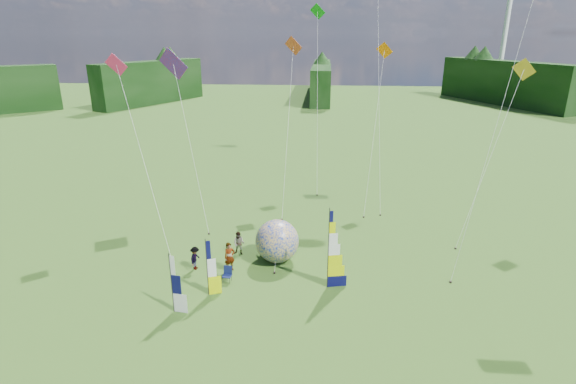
# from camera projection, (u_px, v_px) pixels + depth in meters

# --- Properties ---
(ground) EXTENTS (220.00, 220.00, 0.00)m
(ground) POSITION_uv_depth(u_px,v_px,m) (301.00, 317.00, 23.40)
(ground) COLOR #365619
(ground) RESTS_ON ground
(treeline_ring) EXTENTS (210.00, 210.00, 8.00)m
(treeline_ring) POSITION_uv_depth(u_px,v_px,m) (302.00, 248.00, 22.06)
(treeline_ring) COLOR #25431C
(treeline_ring) RESTS_ON ground
(turbine_right) EXTENTS (8.00, 1.20, 30.00)m
(turbine_right) POSITION_uv_depth(u_px,v_px,m) (506.00, 29.00, 110.73)
(turbine_right) COLOR silver
(turbine_right) RESTS_ON ground
(feather_banner_main) EXTENTS (1.29, 0.36, 4.80)m
(feather_banner_main) POSITION_uv_depth(u_px,v_px,m) (328.00, 250.00, 25.38)
(feather_banner_main) COLOR #0A0A3E
(feather_banner_main) RESTS_ON ground
(side_banner_left) EXTENTS (0.92, 0.41, 3.37)m
(side_banner_left) POSITION_uv_depth(u_px,v_px,m) (207.00, 269.00, 24.84)
(side_banner_left) COLOR #D4E400
(side_banner_left) RESTS_ON ground
(side_banner_far) EXTENTS (0.99, 0.24, 3.33)m
(side_banner_far) POSITION_uv_depth(u_px,v_px,m) (172.00, 284.00, 23.34)
(side_banner_far) COLOR white
(side_banner_far) RESTS_ON ground
(bol_inflatable) EXTENTS (3.16, 3.16, 2.80)m
(bol_inflatable) POSITION_uv_depth(u_px,v_px,m) (277.00, 241.00, 28.77)
(bol_inflatable) COLOR #001F9D
(bol_inflatable) RESTS_ON ground
(spectator_a) EXTENTS (0.81, 0.76, 1.87)m
(spectator_a) POSITION_uv_depth(u_px,v_px,m) (230.00, 257.00, 27.74)
(spectator_a) COLOR #66594C
(spectator_a) RESTS_ON ground
(spectator_b) EXTENTS (0.83, 0.49, 1.60)m
(spectator_b) POSITION_uv_depth(u_px,v_px,m) (239.00, 243.00, 29.82)
(spectator_b) COLOR #66594C
(spectator_b) RESTS_ON ground
(spectator_c) EXTENTS (0.53, 1.02, 1.51)m
(spectator_c) POSITION_uv_depth(u_px,v_px,m) (195.00, 258.00, 27.96)
(spectator_c) COLOR #66594C
(spectator_c) RESTS_ON ground
(spectator_d) EXTENTS (0.98, 0.70, 1.55)m
(spectator_d) POSITION_uv_depth(u_px,v_px,m) (266.00, 242.00, 30.06)
(spectator_d) COLOR #66594C
(spectator_d) RESTS_ON ground
(camp_chair) EXTENTS (0.60, 0.60, 0.96)m
(camp_chair) POSITION_uv_depth(u_px,v_px,m) (227.00, 275.00, 26.56)
(camp_chair) COLOR #0D153D
(camp_chair) RESTS_ON ground
(kite_whale) EXTENTS (7.56, 14.37, 23.81)m
(kite_whale) POSITION_uv_depth(u_px,v_px,m) (379.00, 59.00, 37.62)
(kite_whale) COLOR black
(kite_whale) RESTS_ON ground
(kite_rainbow_delta) EXTENTS (10.88, 12.66, 13.84)m
(kite_rainbow_delta) POSITION_uv_depth(u_px,v_px,m) (190.00, 132.00, 33.91)
(kite_rainbow_delta) COLOR red
(kite_rainbow_delta) RESTS_ON ground
(kite_parafoil) EXTENTS (10.14, 11.04, 19.14)m
(kite_parafoil) POSITION_uv_depth(u_px,v_px,m) (497.00, 114.00, 25.86)
(kite_parafoil) COLOR red
(kite_parafoil) RESTS_ON ground
(small_kite_red) EXTENTS (7.22, 10.99, 14.34)m
(small_kite_red) POSITION_uv_depth(u_px,v_px,m) (288.00, 121.00, 36.87)
(small_kite_red) COLOR #F75427
(small_kite_red) RESTS_ON ground
(small_kite_orange) EXTENTS (4.23, 9.88, 13.76)m
(small_kite_orange) POSITION_uv_depth(u_px,v_px,m) (375.00, 124.00, 37.17)
(small_kite_orange) COLOR #E46800
(small_kite_orange) RESTS_ON ground
(small_kite_yellow) EXTENTS (8.90, 9.99, 12.88)m
(small_kite_yellow) POSITION_uv_depth(u_px,v_px,m) (492.00, 147.00, 31.44)
(small_kite_yellow) COLOR gold
(small_kite_yellow) RESTS_ON ground
(small_kite_pink) EXTENTS (7.49, 8.45, 13.24)m
(small_kite_pink) POSITION_uv_depth(u_px,v_px,m) (142.00, 149.00, 30.28)
(small_kite_pink) COLOR #EA285E
(small_kite_pink) RESTS_ON ground
(small_kite_green) EXTENTS (4.48, 11.06, 17.20)m
(small_kite_green) POSITION_uv_depth(u_px,v_px,m) (318.00, 94.00, 41.97)
(small_kite_green) COLOR #0A9812
(small_kite_green) RESTS_ON ground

